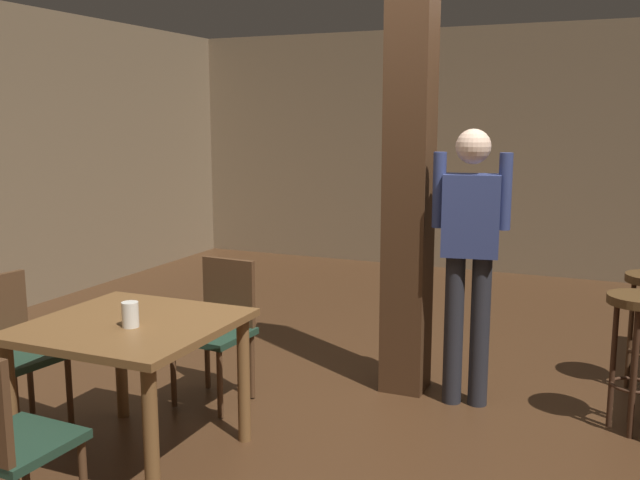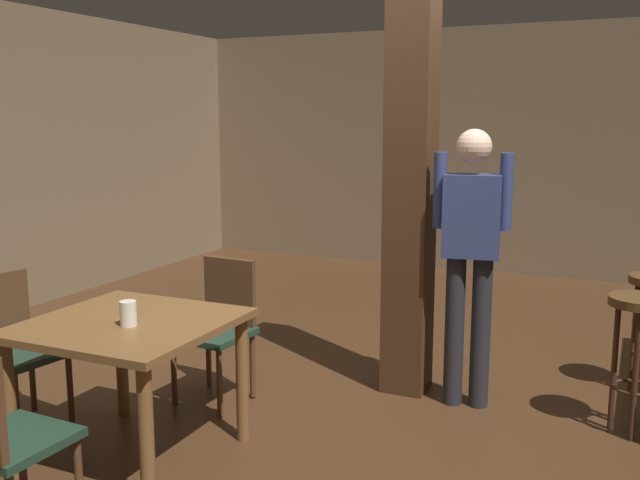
{
  "view_description": "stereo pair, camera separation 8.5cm",
  "coord_description": "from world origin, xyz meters",
  "px_view_note": "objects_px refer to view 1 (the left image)",
  "views": [
    {
      "loc": [
        1.21,
        -3.84,
        1.79
      ],
      "look_at": [
        -0.45,
        0.03,
        1.06
      ],
      "focal_mm": 40.0,
      "sensor_mm": 36.0,
      "label": 1
    },
    {
      "loc": [
        1.29,
        -3.81,
        1.79
      ],
      "look_at": [
        -0.45,
        0.03,
        1.06
      ],
      "focal_mm": 40.0,
      "sensor_mm": 36.0,
      "label": 2
    }
  ],
  "objects_px": {
    "chair_south": "(2,438)",
    "bar_stool_near": "(637,330)",
    "napkin_cup": "(130,315)",
    "standing_person": "(470,247)",
    "chair_west": "(12,345)",
    "chair_north": "(219,323)",
    "dining_table": "(131,344)"
  },
  "relations": [
    {
      "from": "napkin_cup",
      "to": "chair_west",
      "type": "bearing_deg",
      "value": 173.73
    },
    {
      "from": "chair_north",
      "to": "chair_south",
      "type": "relative_size",
      "value": 1.0
    },
    {
      "from": "dining_table",
      "to": "chair_south",
      "type": "xyz_separation_m",
      "value": [
        0.03,
        -0.88,
        -0.13
      ]
    },
    {
      "from": "chair_north",
      "to": "standing_person",
      "type": "bearing_deg",
      "value": 20.87
    },
    {
      "from": "napkin_cup",
      "to": "standing_person",
      "type": "bearing_deg",
      "value": 47.59
    },
    {
      "from": "chair_west",
      "to": "chair_south",
      "type": "height_order",
      "value": "same"
    },
    {
      "from": "chair_south",
      "to": "standing_person",
      "type": "relative_size",
      "value": 0.52
    },
    {
      "from": "napkin_cup",
      "to": "bar_stool_near",
      "type": "xyz_separation_m",
      "value": [
        2.34,
        1.49,
        -0.22
      ]
    },
    {
      "from": "bar_stool_near",
      "to": "napkin_cup",
      "type": "bearing_deg",
      "value": -147.48
    },
    {
      "from": "dining_table",
      "to": "chair_west",
      "type": "bearing_deg",
      "value": 178.25
    },
    {
      "from": "dining_table",
      "to": "chair_north",
      "type": "relative_size",
      "value": 1.1
    },
    {
      "from": "napkin_cup",
      "to": "chair_north",
      "type": "bearing_deg",
      "value": 94.36
    },
    {
      "from": "chair_south",
      "to": "bar_stool_near",
      "type": "bearing_deg",
      "value": 44.14
    },
    {
      "from": "dining_table",
      "to": "napkin_cup",
      "type": "relative_size",
      "value": 7.69
    },
    {
      "from": "dining_table",
      "to": "chair_north",
      "type": "xyz_separation_m",
      "value": [
        -0.01,
        0.88,
        -0.13
      ]
    },
    {
      "from": "chair_north",
      "to": "napkin_cup",
      "type": "height_order",
      "value": "chair_north"
    },
    {
      "from": "chair_north",
      "to": "standing_person",
      "type": "height_order",
      "value": "standing_person"
    },
    {
      "from": "chair_north",
      "to": "napkin_cup",
      "type": "xyz_separation_m",
      "value": [
        0.07,
        -0.95,
        0.31
      ]
    },
    {
      "from": "chair_west",
      "to": "standing_person",
      "type": "xyz_separation_m",
      "value": [
        2.3,
        1.41,
        0.5
      ]
    },
    {
      "from": "chair_north",
      "to": "standing_person",
      "type": "distance_m",
      "value": 1.63
    },
    {
      "from": "chair_south",
      "to": "standing_person",
      "type": "xyz_separation_m",
      "value": [
        1.4,
        2.31,
        0.5
      ]
    },
    {
      "from": "napkin_cup",
      "to": "bar_stool_near",
      "type": "distance_m",
      "value": 2.79
    },
    {
      "from": "dining_table",
      "to": "chair_west",
      "type": "height_order",
      "value": "chair_west"
    },
    {
      "from": "chair_north",
      "to": "bar_stool_near",
      "type": "xyz_separation_m",
      "value": [
        2.41,
        0.54,
        0.09
      ]
    },
    {
      "from": "chair_west",
      "to": "standing_person",
      "type": "relative_size",
      "value": 0.52
    },
    {
      "from": "chair_north",
      "to": "bar_stool_near",
      "type": "height_order",
      "value": "chair_north"
    },
    {
      "from": "standing_person",
      "to": "bar_stool_near",
      "type": "xyz_separation_m",
      "value": [
        0.96,
        -0.01,
        -0.4
      ]
    },
    {
      "from": "napkin_cup",
      "to": "bar_stool_near",
      "type": "relative_size",
      "value": 0.16
    },
    {
      "from": "standing_person",
      "to": "bar_stool_near",
      "type": "relative_size",
      "value": 2.15
    },
    {
      "from": "chair_west",
      "to": "napkin_cup",
      "type": "height_order",
      "value": "chair_west"
    },
    {
      "from": "napkin_cup",
      "to": "dining_table",
      "type": "bearing_deg",
      "value": 129.35
    },
    {
      "from": "chair_north",
      "to": "bar_stool_near",
      "type": "relative_size",
      "value": 1.11
    }
  ]
}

